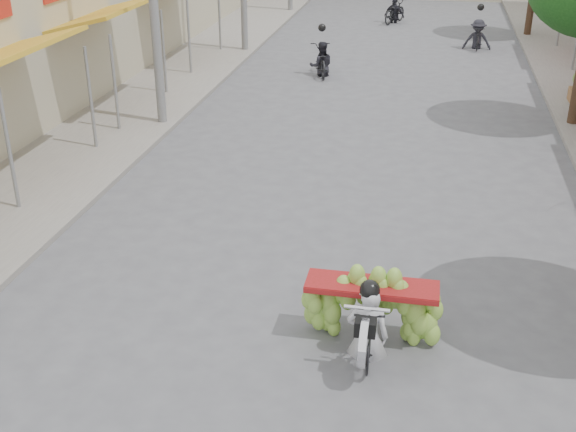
# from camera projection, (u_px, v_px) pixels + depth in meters

# --- Properties ---
(sidewalk_left) EXTENTS (4.00, 60.00, 0.12)m
(sidewalk_left) POSITION_uv_depth(u_px,v_px,m) (147.00, 90.00, 22.36)
(sidewalk_left) COLOR gray
(sidewalk_left) RESTS_ON ground
(banana_motorbike) EXTENTS (2.20, 1.75, 2.04)m
(banana_motorbike) POSITION_uv_depth(u_px,v_px,m) (370.00, 306.00, 10.05)
(banana_motorbike) COLOR black
(banana_motorbike) RESTS_ON ground
(bg_motorbike_a) EXTENTS (1.06, 1.85, 1.95)m
(bg_motorbike_a) POSITION_uv_depth(u_px,v_px,m) (321.00, 54.00, 23.98)
(bg_motorbike_a) COLOR black
(bg_motorbike_a) RESTS_ON ground
(bg_motorbike_b) EXTENTS (1.06, 1.54, 1.95)m
(bg_motorbike_b) POSITION_uv_depth(u_px,v_px,m) (479.00, 26.00, 27.54)
(bg_motorbike_b) COLOR black
(bg_motorbike_b) RESTS_ON ground
(bg_motorbike_c) EXTENTS (1.28, 1.93, 1.95)m
(bg_motorbike_c) POSITION_uv_depth(u_px,v_px,m) (395.00, 6.00, 32.47)
(bg_motorbike_c) COLOR black
(bg_motorbike_c) RESTS_ON ground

